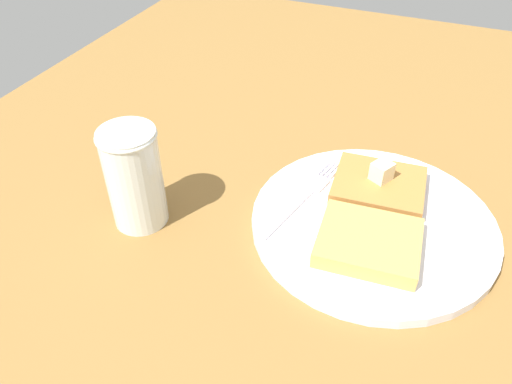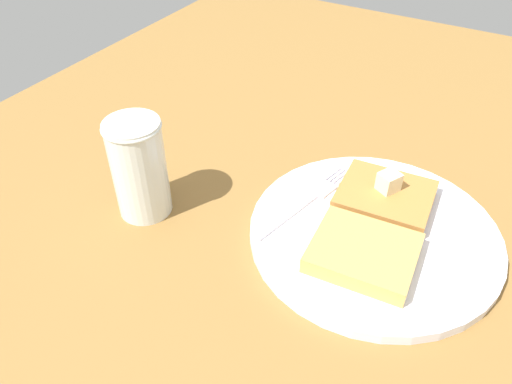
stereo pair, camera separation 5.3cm
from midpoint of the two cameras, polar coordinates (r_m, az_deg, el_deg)
table_surface at (r=62.53cm, az=11.37°, el=-0.85°), size 119.47×119.47×2.39cm
plate at (r=56.31cm, az=10.60°, el=-3.57°), size 26.94×26.94×1.22cm
toast_slice_left at (r=58.96cm, az=11.55°, el=0.45°), size 9.57×10.86×1.82cm
toast_slice_middle at (r=51.91cm, az=9.89°, el=-5.82°), size 9.57×10.86×1.82cm
butter_pat_primary at (r=58.04cm, az=11.41°, el=2.29°), size 2.87×2.77×2.20cm
fork at (r=58.08cm, az=3.19°, el=-0.30°), size 15.90×5.09×0.36cm
syrup_jar at (r=55.56cm, az=-16.39°, el=1.16°), size 6.28×6.28×11.68cm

